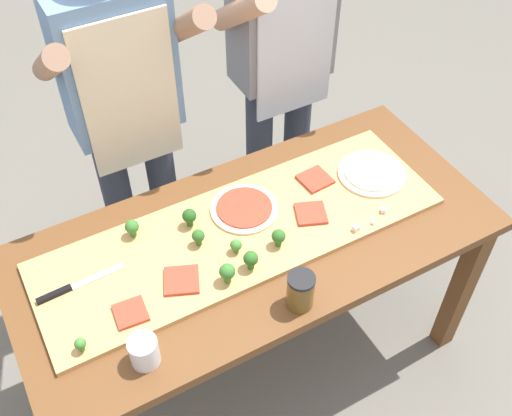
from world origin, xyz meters
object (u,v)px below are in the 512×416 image
Objects in this scene: broccoli_floret_back_left at (132,227)px; cheese_crumble_c at (383,210)px; broccoli_floret_front_left at (189,216)px; cook_right at (282,55)px; pizza_slice_center at (315,179)px; pizza_slice_near_left at (311,213)px; cheese_crumble_b at (356,228)px; sauce_jar at (300,291)px; pizza_slice_far_right at (182,280)px; flour_cup at (144,352)px; broccoli_floret_center_left at (80,344)px; pizza_whole_cheese_artichoke at (372,173)px; broccoli_floret_center_right at (236,245)px; pizza_whole_tomato_red at (244,209)px; cook_left at (125,104)px; cheese_crumble_a at (373,223)px; broccoli_floret_front_right at (198,236)px; broccoli_floret_back_mid at (227,272)px; chefs_knife at (69,289)px; broccoli_floret_back_right at (279,237)px; pizza_slice_near_right at (131,313)px; broccoli_floret_front_mid at (251,259)px; prep_table at (255,257)px.

broccoli_floret_back_left is 0.86m from cheese_crumble_c.
cook_right is at bearing 37.71° from broccoli_floret_front_left.
pizza_slice_near_left is at bearing -127.56° from pizza_slice_center.
cheese_crumble_b is 0.35m from sauce_jar.
pizza_slice_far_right is 0.28m from flour_cup.
broccoli_floret_center_left is 2.49× the size of cheese_crumble_b.
pizza_whole_cheese_artichoke is at bearing 33.32° from sauce_jar.
broccoli_floret_center_right is at bearing 28.13° from flour_cup.
cook_left reaches higher than pizza_whole_tomato_red.
broccoli_floret_center_right is at bearing 165.71° from cheese_crumble_a.
pizza_slice_center is at bearing 7.91° from broccoli_floret_front_right.
broccoli_floret_center_right reaches higher than pizza_slice_far_right.
broccoli_floret_front_left is at bearing 172.17° from pizza_whole_cheese_artichoke.
broccoli_floret_back_mid is 0.04× the size of cook_right.
cook_right reaches higher than chefs_knife.
broccoli_floret_back_right is at bearing -83.12° from pizza_whole_tomato_red.
broccoli_floret_back_left reaches higher than pizza_slice_near_right.
broccoli_floret_back_left is 0.04× the size of cook_right.
prep_table is at bearing 55.78° from broccoli_floret_front_mid.
broccoli_floret_front_right is at bearing 116.64° from sauce_jar.
pizza_slice_center is 5.90× the size of cheese_crumble_c.
pizza_slice_near_right is 5.24× the size of cheese_crumble_c.
cheese_crumble_b reaches higher than prep_table.
broccoli_floret_back_right is (-0.27, -0.20, 0.03)m from pizza_slice_center.
pizza_slice_near_right is 0.99× the size of flour_cup.
broccoli_floret_front_mid reaches higher than prep_table.
pizza_whole_cheese_artichoke is 3.74× the size of broccoli_floret_back_left.
broccoli_floret_back_left reaches higher than broccoli_floret_center_left.
cook_right is (0.78, 0.71, 0.17)m from pizza_slice_far_right.
broccoli_floret_front_left is 0.62m from cheese_crumble_a.
broccoli_floret_front_right is at bearing -138.10° from cook_right.
cook_left is at bearing 139.52° from pizza_whole_cheese_artichoke.
broccoli_floret_center_right is at bearing 162.46° from broccoli_floret_back_right.
broccoli_floret_center_left is (-1.16, -0.19, 0.02)m from pizza_whole_cheese_artichoke.
broccoli_floret_center_left reaches higher than chefs_knife.
pizza_slice_near_right is at bearing -156.95° from pizza_whole_tomato_red.
broccoli_floret_center_right is at bearing 107.36° from sauce_jar.
broccoli_floret_center_right reaches higher than pizza_whole_tomato_red.
broccoli_floret_front_mid is 0.09m from broccoli_floret_back_mid.
broccoli_floret_front_mid is at bearing -20.18° from chefs_knife.
pizza_whole_cheese_artichoke is 0.29m from cheese_crumble_b.
broccoli_floret_back_mid is at bearing -28.27° from pizza_slice_far_right.
pizza_whole_cheese_artichoke is (1.13, -0.03, 0.00)m from chefs_knife.
sauce_jar reaches higher than broccoli_floret_center_right.
broccoli_floret_center_left is 1.08m from cheese_crumble_c.
cook_right reaches higher than broccoli_floret_back_left.
pizza_slice_near_left is at bearing 20.58° from broccoli_floret_back_right.
pizza_whole_tomato_red is 0.72m from broccoli_floret_center_left.
pizza_slice_far_right is 2.12× the size of broccoli_floret_center_left.
cook_right is at bearing 27.44° from chefs_knife.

